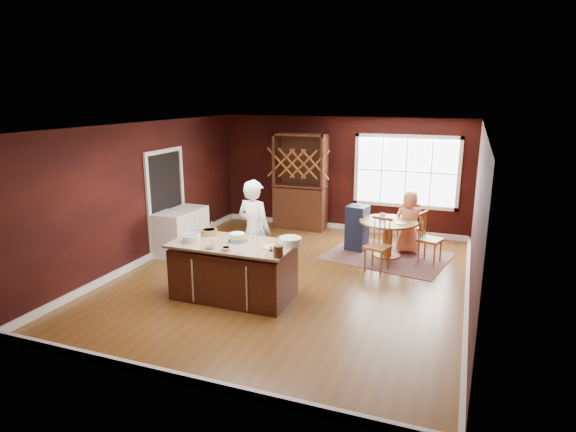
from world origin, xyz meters
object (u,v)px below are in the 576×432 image
object	(u,v)px
hutch	(301,182)
baker	(254,231)
dining_table	(388,231)
kitchen_island	(234,272)
high_chair	(357,227)
chair_south	(377,245)
washer	(173,235)
chair_east	(431,237)
seated_woman	(409,222)
toddler	(356,211)
dryer	(190,227)
chair_north	(407,225)
layer_cake	(237,237)

from	to	relation	value
hutch	baker	bearing A→B (deg)	-83.69
dining_table	kitchen_island	bearing A→B (deg)	-124.42
dining_table	high_chair	bearing A→B (deg)	161.34
baker	chair_south	distance (m)	2.33
high_chair	washer	size ratio (longest dim) A/B	1.09
baker	dining_table	bearing A→B (deg)	-119.69
high_chair	hutch	distance (m)	2.17
chair_east	baker	bearing A→B (deg)	144.34
high_chair	seated_woman	bearing A→B (deg)	22.30
washer	chair_east	bearing A→B (deg)	16.97
dining_table	toddler	distance (m)	0.87
high_chair	hutch	xyz separation A→B (m)	(-1.68, 1.19, 0.66)
baker	toddler	bearing A→B (deg)	-103.10
hutch	dryer	distance (m)	2.94
baker	chair_north	size ratio (longest dim) A/B	1.80
layer_cake	washer	world-z (taller)	layer_cake
washer	seated_woman	bearing A→B (deg)	23.93
chair_east	dryer	bearing A→B (deg)	117.34
layer_cake	high_chair	world-z (taller)	layer_cake
dining_table	chair_north	bearing A→B (deg)	68.81
toddler	washer	xyz separation A→B (m)	(-3.30, -1.87, -0.36)
high_chair	dryer	bearing A→B (deg)	-151.01
kitchen_island	chair_south	distance (m)	2.81
kitchen_island	layer_cake	size ratio (longest dim) A/B	5.79
chair_east	washer	distance (m)	5.11
baker	high_chair	size ratio (longest dim) A/B	1.82
chair_north	washer	bearing A→B (deg)	8.11
baker	hutch	size ratio (longest dim) A/B	0.78
kitchen_island	toddler	xyz separation A→B (m)	(1.24, 3.25, 0.37)
chair_east	dining_table	bearing A→B (deg)	105.53
chair_north	hutch	world-z (taller)	hutch
hutch	toddler	bearing A→B (deg)	-33.63
chair_south	dining_table	bearing A→B (deg)	101.22
dining_table	dryer	xyz separation A→B (m)	(-4.05, -0.88, -0.09)
layer_cake	high_chair	bearing A→B (deg)	67.20
chair_east	seated_woman	xyz separation A→B (m)	(-0.47, 0.47, 0.15)
kitchen_island	chair_south	size ratio (longest dim) A/B	1.93
dining_table	seated_woman	distance (m)	0.58
layer_cake	chair_south	world-z (taller)	layer_cake
chair_east	dryer	size ratio (longest dim) A/B	1.12
kitchen_island	dryer	size ratio (longest dim) A/B	2.19
kitchen_island	seated_woman	world-z (taller)	seated_woman
chair_east	chair_south	bearing A→B (deg)	150.91
chair_south	dryer	bearing A→B (deg)	-165.01
baker	seated_woman	distance (m)	3.47
dining_table	chair_east	xyz separation A→B (m)	(0.83, -0.03, -0.04)
dining_table	chair_south	bearing A→B (deg)	-93.59
high_chair	washer	world-z (taller)	high_chair
toddler	hutch	world-z (taller)	hutch
layer_cake	toddler	bearing A→B (deg)	69.11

